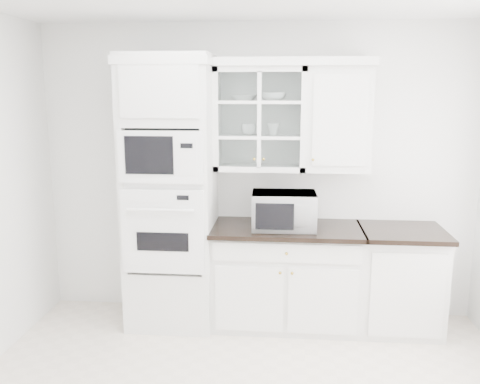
# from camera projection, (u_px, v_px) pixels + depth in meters

# --- Properties ---
(room_shell) EXTENTS (4.00, 3.50, 2.70)m
(room_shell) POSITION_uv_depth(u_px,v_px,m) (247.00, 140.00, 3.35)
(room_shell) COLOR white
(room_shell) RESTS_ON ground
(oven_column) EXTENTS (0.76, 0.68, 2.40)m
(oven_column) POSITION_uv_depth(u_px,v_px,m) (171.00, 194.00, 4.50)
(oven_column) COLOR white
(oven_column) RESTS_ON ground
(base_cabinet_run) EXTENTS (1.32, 0.67, 0.92)m
(base_cabinet_run) POSITION_uv_depth(u_px,v_px,m) (286.00, 275.00, 4.58)
(base_cabinet_run) COLOR white
(base_cabinet_run) RESTS_ON ground
(extra_base_cabinet) EXTENTS (0.72, 0.67, 0.92)m
(extra_base_cabinet) POSITION_uv_depth(u_px,v_px,m) (399.00, 279.00, 4.49)
(extra_base_cabinet) COLOR white
(extra_base_cabinet) RESTS_ON ground
(upper_cabinet_glass) EXTENTS (0.80, 0.33, 0.90)m
(upper_cabinet_glass) POSITION_uv_depth(u_px,v_px,m) (260.00, 119.00, 4.46)
(upper_cabinet_glass) COLOR white
(upper_cabinet_glass) RESTS_ON room_shell
(upper_cabinet_solid) EXTENTS (0.55, 0.33, 0.90)m
(upper_cabinet_solid) POSITION_uv_depth(u_px,v_px,m) (338.00, 120.00, 4.40)
(upper_cabinet_solid) COLOR white
(upper_cabinet_solid) RESTS_ON room_shell
(crown_molding) EXTENTS (2.14, 0.38, 0.07)m
(crown_molding) POSITION_uv_depth(u_px,v_px,m) (248.00, 62.00, 4.35)
(crown_molding) COLOR white
(crown_molding) RESTS_ON room_shell
(countertop_microwave) EXTENTS (0.56, 0.47, 0.32)m
(countertop_microwave) POSITION_uv_depth(u_px,v_px,m) (284.00, 210.00, 4.40)
(countertop_microwave) COLOR white
(countertop_microwave) RESTS_ON base_cabinet_run
(bowl_a) EXTENTS (0.28, 0.28, 0.05)m
(bowl_a) POSITION_uv_depth(u_px,v_px,m) (244.00, 98.00, 4.43)
(bowl_a) COLOR white
(bowl_a) RESTS_ON upper_cabinet_glass
(bowl_b) EXTENTS (0.23, 0.23, 0.07)m
(bowl_b) POSITION_uv_depth(u_px,v_px,m) (273.00, 97.00, 4.40)
(bowl_b) COLOR white
(bowl_b) RESTS_ON upper_cabinet_glass
(cup_a) EXTENTS (0.16, 0.16, 0.10)m
(cup_a) POSITION_uv_depth(u_px,v_px,m) (249.00, 129.00, 4.51)
(cup_a) COLOR white
(cup_a) RESTS_ON upper_cabinet_glass
(cup_b) EXTENTS (0.13, 0.13, 0.11)m
(cup_b) POSITION_uv_depth(u_px,v_px,m) (274.00, 129.00, 4.48)
(cup_b) COLOR white
(cup_b) RESTS_ON upper_cabinet_glass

